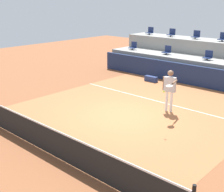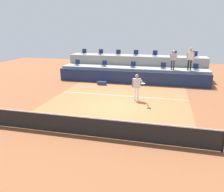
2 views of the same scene
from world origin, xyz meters
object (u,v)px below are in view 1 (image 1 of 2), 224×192
at_px(tennis_player, 170,87).
at_px(stadium_chair_lower_center, 208,56).
at_px(equipment_bag, 151,79).
at_px(stadium_chair_upper_far_left, 150,31).
at_px(stadium_chair_upper_mid_left, 196,35).
at_px(stadium_chair_upper_left, 172,33).
at_px(stadium_chair_lower_far_left, 133,46).
at_px(tennis_ball, 164,92).
at_px(stadium_chair_lower_left, 167,51).
at_px(stadium_chair_upper_center, 223,38).

bearing_deg(tennis_player, stadium_chair_lower_center, 101.08).
bearing_deg(tennis_player, equipment_bag, 133.96).
xyz_separation_m(stadium_chair_upper_far_left, stadium_chair_upper_mid_left, (3.54, 0.00, 0.00)).
height_order(stadium_chair_upper_left, tennis_player, stadium_chair_upper_left).
distance_m(stadium_chair_upper_mid_left, tennis_player, 8.08).
relative_size(stadium_chair_lower_far_left, tennis_ball, 7.65).
distance_m(stadium_chair_lower_far_left, stadium_chair_lower_left, 2.66).
height_order(stadium_chair_upper_far_left, stadium_chair_upper_left, same).
xyz_separation_m(stadium_chair_lower_far_left, stadium_chair_upper_center, (5.32, 1.80, 0.85)).
distance_m(stadium_chair_lower_left, stadium_chair_upper_far_left, 3.29).
distance_m(stadium_chair_lower_left, stadium_chair_upper_center, 3.32).
xyz_separation_m(stadium_chair_lower_far_left, equipment_bag, (3.04, -2.12, -1.31)).
xyz_separation_m(stadium_chair_lower_left, stadium_chair_upper_center, (2.65, 1.80, 0.85)).
distance_m(stadium_chair_lower_left, equipment_bag, 2.52).
distance_m(stadium_chair_upper_mid_left, equipment_bag, 4.51).
distance_m(stadium_chair_upper_far_left, equipment_bag, 5.39).
xyz_separation_m(stadium_chair_upper_mid_left, tennis_player, (2.87, -7.46, -1.22)).
bearing_deg(tennis_ball, stadium_chair_upper_left, 120.82).
xyz_separation_m(stadium_chair_lower_center, tennis_player, (1.11, -5.66, -0.37)).
height_order(stadium_chair_upper_left, equipment_bag, stadium_chair_upper_left).
bearing_deg(stadium_chair_lower_center, tennis_player, -78.92).
bearing_deg(stadium_chair_upper_left, tennis_ball, -59.18).
xyz_separation_m(stadium_chair_upper_left, tennis_player, (4.65, -7.46, -1.22)).
distance_m(stadium_chair_lower_center, equipment_bag, 3.39).
height_order(stadium_chair_upper_far_left, tennis_player, stadium_chair_upper_far_left).
height_order(stadium_chair_upper_mid_left, tennis_ball, stadium_chair_upper_mid_left).
distance_m(stadium_chair_lower_far_left, stadium_chair_upper_mid_left, 4.09).
bearing_deg(stadium_chair_lower_center, stadium_chair_lower_far_left, 180.00).
distance_m(stadium_chair_upper_far_left, stadium_chair_upper_left, 1.76).
height_order(stadium_chair_upper_far_left, equipment_bag, stadium_chair_upper_far_left).
relative_size(stadium_chair_upper_mid_left, stadium_chair_upper_center, 1.00).
bearing_deg(stadium_chair_upper_left, stadium_chair_lower_far_left, -134.98).
height_order(stadium_chair_upper_center, tennis_ball, stadium_chair_upper_center).
bearing_deg(stadium_chair_upper_center, tennis_ball, -77.75).
bearing_deg(tennis_player, stadium_chair_upper_mid_left, 111.06).
height_order(stadium_chair_lower_left, tennis_player, stadium_chair_lower_left).
relative_size(stadium_chair_lower_far_left, stadium_chair_upper_mid_left, 1.00).
height_order(stadium_chair_lower_center, stadium_chair_upper_center, stadium_chair_upper_center).
bearing_deg(stadium_chair_upper_far_left, equipment_bag, -52.59).
xyz_separation_m(tennis_player, equipment_bag, (-3.41, 3.54, -0.94)).
bearing_deg(equipment_bag, stadium_chair_upper_center, 59.80).
distance_m(stadium_chair_lower_center, stadium_chair_upper_left, 4.06).
height_order(stadium_chair_lower_left, stadium_chair_upper_far_left, stadium_chair_upper_far_left).
bearing_deg(stadium_chair_lower_far_left, stadium_chair_lower_left, 0.00).
bearing_deg(tennis_ball, stadium_chair_upper_center, 102.25).
bearing_deg(stadium_chair_lower_far_left, stadium_chair_upper_far_left, 88.76).
bearing_deg(equipment_bag, stadium_chair_lower_left, 99.98).
distance_m(tennis_player, tennis_ball, 2.05).
relative_size(stadium_chair_upper_far_left, stadium_chair_upper_mid_left, 1.00).
height_order(tennis_player, equipment_bag, tennis_player).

